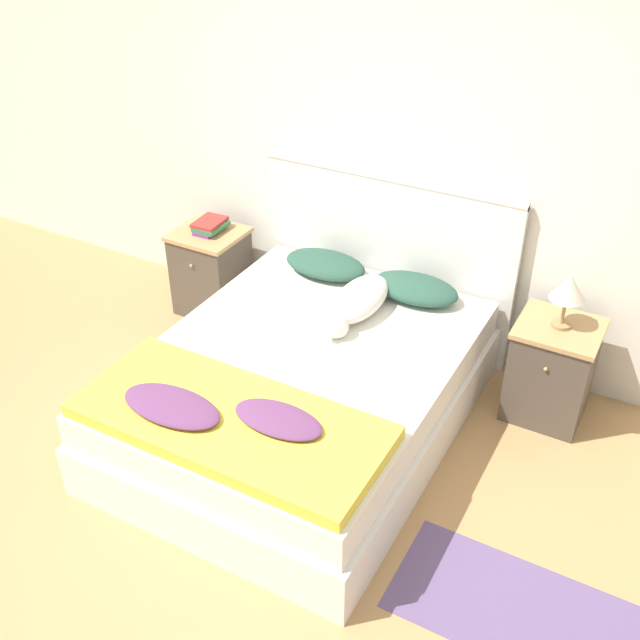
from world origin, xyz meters
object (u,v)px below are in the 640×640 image
Objects in this scene: nightstand_right at (551,370)px; table_lamp at (568,289)px; pillow_right at (415,288)px; pillow_left at (325,264)px; book_stack at (210,226)px; nightstand_left at (212,271)px; dog at (358,301)px; bed at (302,391)px.

table_lamp is at bearing 90.00° from nightstand_right.
pillow_right is at bearing 177.20° from table_lamp.
book_stack reaches higher than pillow_left.
nightstand_left and nightstand_right have the same top height.
dog is at bearing -124.32° from pillow_right.
bed is at bearing -99.51° from dog.
nightstand_right is 1.90× the size of table_lamp.
pillow_right reaches higher than bed.
bed is 3.89× the size of pillow_left.
table_lamp is (2.35, 0.00, 0.53)m from nightstand_left.
dog is at bearing -12.28° from nightstand_left.
dog reaches higher than nightstand_left.
nightstand_right is at bearing -90.00° from table_lamp.
book_stack is 2.36m from table_lamp.
dog is at bearing 80.49° from bed.
book_stack reaches higher than nightstand_right.
book_stack reaches higher than pillow_right.
nightstand_right is 0.81× the size of dog.
pillow_right is (-0.87, 0.05, 0.26)m from nightstand_right.
nightstand_right is at bearing -3.11° from pillow_right.
book_stack is (-1.48, -0.02, 0.07)m from pillow_right.
nightstand_right is at bearing 0.00° from nightstand_left.
book_stack reaches higher than nightstand_left.
nightstand_right is at bearing -1.83° from pillow_left.
table_lamp is at bearing -0.54° from book_stack.
nightstand_left is 1.51m from pillow_right.
dog reaches higher than pillow_right.
dog reaches higher than bed.
dog is at bearing -165.63° from table_lamp.
pillow_left reaches higher than bed.
pillow_left is at bearing 110.13° from bed.
bed is at bearing -34.68° from book_stack.
nightstand_left is 2.41m from table_lamp.
bed is 1.54m from table_lamp.
pillow_right reaches higher than nightstand_left.
nightstand_left is 1.12× the size of pillow_right.
pillow_left is 0.73× the size of dog.
table_lamp reaches higher than nightstand_left.
bed is at bearing -69.87° from pillow_left.
pillow_right is 0.91m from table_lamp.
nightstand_right is 1.16m from dog.
table_lamp is (1.18, 0.79, 0.59)m from bed.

